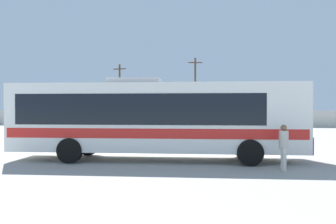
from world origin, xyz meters
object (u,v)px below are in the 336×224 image
object	(u,v)px
coach_bus_white_red	(153,116)
parked_car_second_maroon	(99,121)
utility_pole_near	(195,90)
attendant_by_bus_door	(284,144)
roadside_tree_midleft	(150,96)
roadside_tree_left	(109,95)
utility_pole_far	(120,93)
parked_car_leftmost_silver	(52,120)

from	to	relation	value
coach_bus_white_red	parked_car_second_maroon	world-z (taller)	coach_bus_white_red
parked_car_second_maroon	utility_pole_near	xyz separation A→B (m)	(10.65, 6.02, 3.71)
attendant_by_bus_door	parked_car_second_maroon	bearing A→B (deg)	121.95
coach_bus_white_red	roadside_tree_midleft	bearing A→B (deg)	101.40
parked_car_second_maroon	roadside_tree_left	distance (m)	9.66
attendant_by_bus_door	parked_car_second_maroon	distance (m)	30.17
attendant_by_bus_door	utility_pole_far	xyz separation A→B (m)	(-15.08, 31.09, 3.17)
utility_pole_far	coach_bus_white_red	bearing A→B (deg)	-71.31
attendant_by_bus_door	parked_car_second_maroon	world-z (taller)	attendant_by_bus_door
roadside_tree_left	parked_car_leftmost_silver	bearing A→B (deg)	-114.75
coach_bus_white_red	parked_car_second_maroon	bearing A→B (deg)	114.38
parked_car_second_maroon	roadside_tree_midleft	bearing A→B (deg)	63.31
parked_car_second_maroon	utility_pole_near	bearing A→B (deg)	29.45
parked_car_leftmost_silver	roadside_tree_left	xyz separation A→B (m)	(4.07, 8.84, 3.26)
parked_car_leftmost_silver	roadside_tree_left	distance (m)	10.26
coach_bus_white_red	roadside_tree_left	world-z (taller)	roadside_tree_left
parked_car_second_maroon	utility_pole_near	world-z (taller)	utility_pole_near
attendant_by_bus_door	roadside_tree_left	size ratio (longest dim) A/B	0.28
utility_pole_far	roadside_tree_midleft	world-z (taller)	utility_pole_far
coach_bus_white_red	attendant_by_bus_door	world-z (taller)	coach_bus_white_red
utility_pole_far	roadside_tree_midleft	bearing A→B (deg)	41.59
coach_bus_white_red	utility_pole_near	world-z (taller)	utility_pole_near
roadside_tree_left	attendant_by_bus_door	bearing A→B (deg)	-62.96
parked_car_second_maroon	utility_pole_far	size ratio (longest dim) A/B	0.56
parked_car_leftmost_silver	utility_pole_far	world-z (taller)	utility_pole_far
utility_pole_near	roadside_tree_midleft	world-z (taller)	utility_pole_near
roadside_tree_midleft	parked_car_leftmost_silver	bearing A→B (deg)	-139.90
utility_pole_near	roadside_tree_left	size ratio (longest dim) A/B	1.45
roadside_tree_left	roadside_tree_midleft	distance (m)	5.95
coach_bus_white_red	roadside_tree_left	size ratio (longest dim) A/B	2.13
attendant_by_bus_door	utility_pole_far	distance (m)	34.70
utility_pole_far	roadside_tree_left	size ratio (longest dim) A/B	1.33
coach_bus_white_red	utility_pole_near	xyz separation A→B (m)	(-0.13, 29.81, 2.58)
coach_bus_white_red	parked_car_leftmost_silver	xyz separation A→B (m)	(-16.51, 23.88, -1.09)
attendant_by_bus_door	parked_car_leftmost_silver	world-z (taller)	attendant_by_bus_door
attendant_by_bus_door	utility_pole_near	bearing A→B (deg)	99.53
coach_bus_white_red	roadside_tree_left	bearing A→B (deg)	110.82
utility_pole_near	utility_pole_far	world-z (taller)	utility_pole_near
utility_pole_far	parked_car_second_maroon	bearing A→B (deg)	-99.10
parked_car_second_maroon	roadside_tree_left	world-z (taller)	roadside_tree_left
parked_car_leftmost_silver	utility_pole_near	size ratio (longest dim) A/B	0.55
roadside_tree_left	roadside_tree_midleft	world-z (taller)	roadside_tree_left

